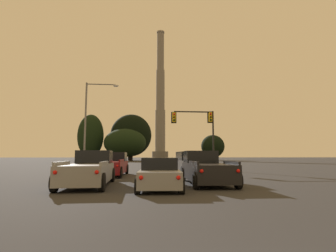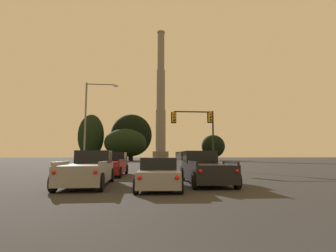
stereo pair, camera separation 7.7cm
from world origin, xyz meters
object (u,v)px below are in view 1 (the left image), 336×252
object	(u,v)px
pickup_truck_left_lane_front	(112,165)
traffic_light_overhead_right	(200,125)
sedan_center_lane_second	(159,174)
pickup_truck_right_lane_second	(205,169)
street_lamp	(90,116)
pickup_truck_left_lane_second	(90,170)
smokestack	(160,108)
suv_right_lane_front	(190,164)

from	to	relation	value
pickup_truck_left_lane_front	traffic_light_overhead_right	xyz separation A→B (m)	(8.50, 7.02, 4.08)
sedan_center_lane_second	traffic_light_overhead_right	xyz separation A→B (m)	(5.27, 15.35, 4.22)
pickup_truck_right_lane_second	street_lamp	size ratio (longest dim) A/B	0.56
pickup_truck_left_lane_second	smokestack	xyz separation A→B (m)	(9.64, 100.82, 22.11)
traffic_light_overhead_right	street_lamp	xyz separation A→B (m)	(-12.11, 1.95, 1.11)
traffic_light_overhead_right	street_lamp	distance (m)	12.32
pickup_truck_left_lane_second	smokestack	size ratio (longest dim) A/B	0.09
traffic_light_overhead_right	smokestack	bearing A→B (deg)	89.45
sedan_center_lane_second	smokestack	bearing A→B (deg)	89.44
pickup_truck_right_lane_second	pickup_truck_left_lane_front	bearing A→B (deg)	133.34
traffic_light_overhead_right	pickup_truck_right_lane_second	bearing A→B (deg)	-100.95
sedan_center_lane_second	suv_right_lane_front	bearing A→B (deg)	74.02
sedan_center_lane_second	traffic_light_overhead_right	size ratio (longest dim) A/B	0.74
suv_right_lane_front	traffic_light_overhead_right	distance (m)	8.14
sedan_center_lane_second	pickup_truck_left_lane_front	world-z (taller)	pickup_truck_left_lane_front
pickup_truck_right_lane_second	suv_right_lane_front	xyz separation A→B (m)	(0.29, 6.77, 0.09)
sedan_center_lane_second	pickup_truck_left_lane_second	bearing A→B (deg)	160.14
suv_right_lane_front	street_lamp	distance (m)	14.03
sedan_center_lane_second	smokestack	xyz separation A→B (m)	(6.11, 102.29, 22.25)
suv_right_lane_front	pickup_truck_left_lane_second	xyz separation A→B (m)	(-6.48, -7.16, -0.09)
street_lamp	smokestack	world-z (taller)	smokestack
smokestack	street_lamp	bearing A→B (deg)	-98.66
pickup_truck_left_lane_front	street_lamp	distance (m)	10.97
pickup_truck_left_lane_second	pickup_truck_right_lane_second	bearing A→B (deg)	2.49
sedan_center_lane_second	suv_right_lane_front	size ratio (longest dim) A/B	0.96
suv_right_lane_front	traffic_light_overhead_right	xyz separation A→B (m)	(2.32, 6.71, 3.99)
pickup_truck_right_lane_second	pickup_truck_left_lane_front	world-z (taller)	same
suv_right_lane_front	pickup_truck_left_lane_front	size ratio (longest dim) A/B	0.90
pickup_truck_right_lane_second	sedan_center_lane_second	world-z (taller)	pickup_truck_right_lane_second
street_lamp	suv_right_lane_front	bearing A→B (deg)	-41.49
smokestack	traffic_light_overhead_right	bearing A→B (deg)	-90.55
suv_right_lane_front	street_lamp	size ratio (longest dim) A/B	0.51
pickup_truck_right_lane_second	street_lamp	xyz separation A→B (m)	(-9.50, 15.43, 5.19)
sedan_center_lane_second	traffic_light_overhead_right	world-z (taller)	traffic_light_overhead_right
pickup_truck_left_lane_front	traffic_light_overhead_right	size ratio (longest dim) A/B	0.87
traffic_light_overhead_right	smokestack	size ratio (longest dim) A/B	0.11
pickup_truck_right_lane_second	pickup_truck_left_lane_second	distance (m)	6.20
pickup_truck_right_lane_second	smokestack	xyz separation A→B (m)	(3.45, 100.42, 22.11)
street_lamp	pickup_truck_left_lane_front	bearing A→B (deg)	-68.09
suv_right_lane_front	pickup_truck_left_lane_second	distance (m)	9.66
suv_right_lane_front	smokestack	distance (m)	96.26
traffic_light_overhead_right	street_lamp	bearing A→B (deg)	170.85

